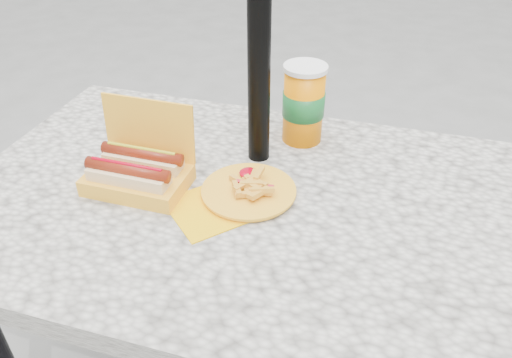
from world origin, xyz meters
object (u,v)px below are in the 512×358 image
(hotdog_box, at_px, (138,171))
(soda_cup, at_px, (304,104))
(fries_plate, at_px, (246,191))
(umbrella_pole, at_px, (259,7))

(hotdog_box, xyz_separation_m, soda_cup, (0.29, 0.30, 0.06))
(hotdog_box, bearing_deg, soda_cup, 45.73)
(hotdog_box, distance_m, fries_plate, 0.24)
(umbrella_pole, distance_m, soda_cup, 0.29)
(fries_plate, distance_m, soda_cup, 0.29)
(fries_plate, height_order, soda_cup, soda_cup)
(hotdog_box, height_order, fries_plate, hotdog_box)
(soda_cup, bearing_deg, hotdog_box, -134.80)
(umbrella_pole, xyz_separation_m, soda_cup, (0.08, 0.11, -0.25))
(hotdog_box, relative_size, fries_plate, 0.76)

